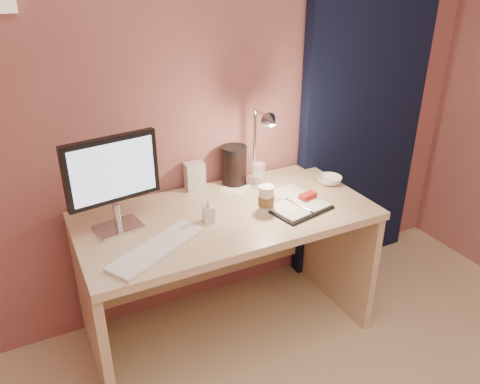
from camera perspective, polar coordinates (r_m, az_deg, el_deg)
name	(u,v)px	position (r m, az deg, el deg)	size (l,w,h in m)	color
room	(353,92)	(2.82, 13.59, 11.76)	(3.50, 3.50, 3.50)	#C6B28E
desk	(221,245)	(2.40, -2.33, -6.49)	(1.40, 0.70, 0.73)	beige
monitor	(112,176)	(2.05, -15.35, 1.93)	(0.41, 0.18, 0.43)	silver
keyboard	(158,249)	(1.97, -10.00, -6.83)	(0.46, 0.14, 0.02)	white
planner	(299,206)	(2.28, 7.24, -1.72)	(0.32, 0.27, 0.04)	black
paper_b	(289,192)	(2.43, 5.97, -0.06)	(0.15, 0.15, 0.00)	white
paper_c	(235,189)	(2.46, -0.57, 0.42)	(0.13, 0.13, 0.00)	white
coffee_cup	(266,199)	(2.23, 3.20, -0.84)	(0.08, 0.08, 0.12)	silver
clear_cup	(258,176)	(2.46, 2.26, 2.01)	(0.07, 0.07, 0.13)	white
bowl	(329,180)	(2.56, 10.85, 1.43)	(0.13, 0.13, 0.04)	white
lotion_bottle	(209,210)	(2.13, -3.85, -2.23)	(0.05, 0.05, 0.11)	silver
dark_jar	(234,167)	(2.49, -0.72, 3.05)	(0.13, 0.13, 0.19)	black
product_box	(195,176)	(2.44, -5.56, 1.93)	(0.10, 0.08, 0.15)	silver
desk_lamp	(266,142)	(2.33, 3.21, 6.08)	(0.10, 0.27, 0.44)	silver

